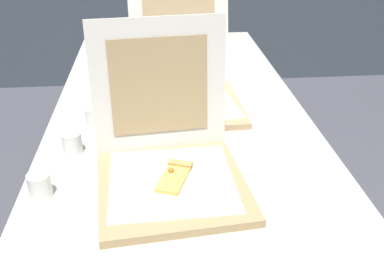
# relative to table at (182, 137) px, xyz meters

# --- Properties ---
(table) EXTENTS (0.88, 2.16, 0.75)m
(table) POSITION_rel_table_xyz_m (0.00, 0.00, 0.00)
(table) COLOR silver
(table) RESTS_ON ground
(pizza_box_front) EXTENTS (0.41, 0.45, 0.40)m
(pizza_box_front) POSITION_rel_table_xyz_m (-0.05, -0.32, 0.10)
(pizza_box_front) COLOR tan
(pizza_box_front) RESTS_ON table
(pizza_box_middle) EXTENTS (0.39, 0.47, 0.39)m
(pizza_box_middle) POSITION_rel_table_xyz_m (0.03, 0.17, 0.10)
(pizza_box_middle) COLOR tan
(pizza_box_middle) RESTS_ON table
(cup_white_near_left) EXTENTS (0.06, 0.06, 0.06)m
(cup_white_near_left) POSITION_rel_table_xyz_m (-0.38, -0.36, 0.08)
(cup_white_near_left) COLOR white
(cup_white_near_left) RESTS_ON table
(cup_white_near_center) EXTENTS (0.06, 0.06, 0.06)m
(cup_white_near_center) POSITION_rel_table_xyz_m (-0.33, -0.15, 0.08)
(cup_white_near_center) COLOR white
(cup_white_near_center) RESTS_ON table
(cup_white_mid) EXTENTS (0.06, 0.06, 0.06)m
(cup_white_mid) POSITION_rel_table_xyz_m (-0.29, 0.02, 0.08)
(cup_white_mid) COLOR white
(cup_white_mid) RESTS_ON table
(cup_white_far) EXTENTS (0.06, 0.06, 0.06)m
(cup_white_far) POSITION_rel_table_xyz_m (-0.19, 0.36, 0.08)
(cup_white_far) COLOR white
(cup_white_far) RESTS_ON table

